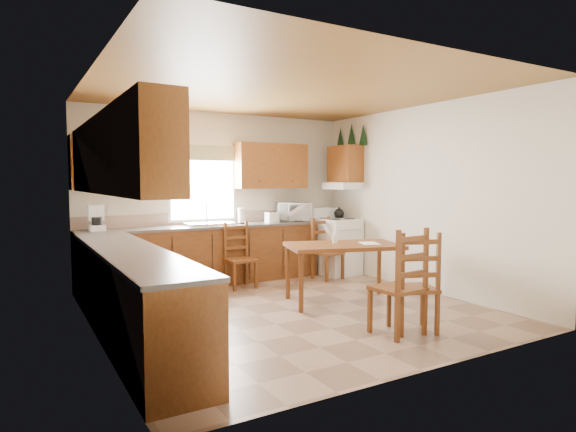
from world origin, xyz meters
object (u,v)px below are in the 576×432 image
dining_table (343,273)px  chair_far_left (241,255)px  stove (337,247)px  chair_near_right (398,281)px  chair_far_right (328,249)px  chair_near_left (413,282)px  microwave (294,212)px

dining_table → chair_far_left: (-0.81, 1.47, 0.10)m
stove → dining_table: size_ratio=0.65×
dining_table → chair_near_right: chair_near_right is taller
chair_far_left → chair_near_right: bearing=-79.9°
chair_far_right → dining_table: bearing=-126.3°
chair_near_left → chair_near_right: chair_near_right is taller
stove → chair_far_right: 0.46m
dining_table → chair_near_right: (-0.30, -1.35, 0.17)m
dining_table → chair_far_right: bearing=79.9°
chair_near_left → stove: bearing=-89.4°
chair_near_left → chair_far_left: size_ratio=1.09×
chair_far_left → microwave: bearing=22.1°
microwave → chair_near_left: bearing=-78.8°
stove → chair_far_left: chair_far_left is taller
chair_far_left → chair_far_right: bearing=-4.5°
microwave → dining_table: microwave is taller
microwave → chair_near_right: bearing=-82.3°
dining_table → chair_far_left: bearing=135.9°
microwave → chair_far_right: bearing=-46.1°
chair_near_left → chair_far_right: chair_near_left is taller
chair_near_right → chair_far_right: (1.00, 2.71, -0.06)m
stove → chair_far_left: 1.89m
microwave → chair_near_left: size_ratio=0.49×
chair_far_right → stove: bearing=25.9°
microwave → chair_near_left: microwave is taller
stove → chair_near_left: (-1.17, -2.98, 0.06)m
microwave → chair_near_right: 3.44m
stove → microwave: microwave is taller
microwave → chair_near_left: 3.42m
stove → chair_near_right: chair_near_right is taller
chair_far_left → chair_far_right: 1.51m
stove → dining_table: stove is taller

